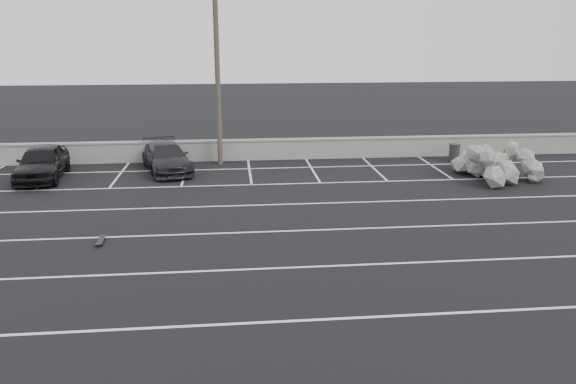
{
  "coord_description": "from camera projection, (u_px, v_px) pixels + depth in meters",
  "views": [
    {
      "loc": [
        0.23,
        -14.36,
        6.28
      ],
      "look_at": [
        2.1,
        4.2,
        1.0
      ],
      "focal_mm": 35.0,
      "sensor_mm": 36.0,
      "label": 1
    }
  ],
  "objects": [
    {
      "name": "utility_pole",
      "position": [
        217.0,
        67.0,
        26.74
      ],
      "size": [
        1.25,
        0.25,
        9.38
      ],
      "color": "#4C4238",
      "rests_on": "ground"
    },
    {
      "name": "stall_lines",
      "position": [
        226.0,
        219.0,
        19.65
      ],
      "size": [
        36.0,
        20.05,
        0.01
      ],
      "color": "silver",
      "rests_on": "ground"
    },
    {
      "name": "trash_bin",
      "position": [
        454.0,
        153.0,
        28.51
      ],
      "size": [
        0.75,
        0.75,
        0.88
      ],
      "rotation": [
        0.0,
        0.0,
        -0.37
      ],
      "color": "#28282A",
      "rests_on": "ground"
    },
    {
      "name": "riprap_pile",
      "position": [
        488.0,
        166.0,
        25.37
      ],
      "size": [
        3.81,
        4.1,
        1.4
      ],
      "color": "gray",
      "rests_on": "ground"
    },
    {
      "name": "seawall",
      "position": [
        228.0,
        150.0,
        28.69
      ],
      "size": [
        50.0,
        0.45,
        1.06
      ],
      "color": "gray",
      "rests_on": "ground"
    },
    {
      "name": "ground",
      "position": [
        228.0,
        270.0,
        15.44
      ],
      "size": [
        120.0,
        120.0,
        0.0
      ],
      "primitive_type": "plane",
      "color": "black",
      "rests_on": "ground"
    },
    {
      "name": "car_right",
      "position": [
        167.0,
        157.0,
        26.38
      ],
      "size": [
        3.05,
        4.89,
        1.32
      ],
      "primitive_type": "imported",
      "rotation": [
        0.0,
        0.0,
        0.28
      ],
      "color": "black",
      "rests_on": "ground"
    },
    {
      "name": "skateboard",
      "position": [
        100.0,
        241.0,
        17.43
      ],
      "size": [
        0.22,
        0.73,
        0.09
      ],
      "rotation": [
        0.0,
        0.0,
        0.03
      ],
      "color": "black",
      "rests_on": "ground"
    },
    {
      "name": "car_left",
      "position": [
        42.0,
        162.0,
        24.93
      ],
      "size": [
        2.16,
        4.61,
        1.53
      ],
      "primitive_type": "imported",
      "rotation": [
        0.0,
        0.0,
        0.08
      ],
      "color": "black",
      "rests_on": "ground"
    }
  ]
}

